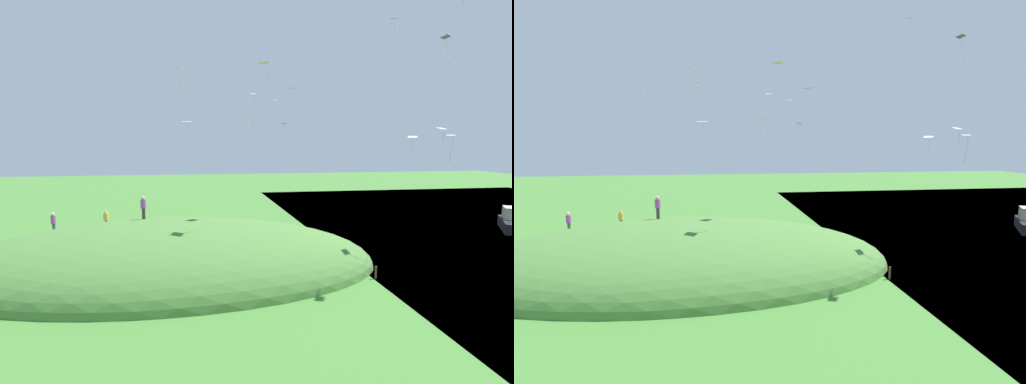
% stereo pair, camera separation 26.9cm
% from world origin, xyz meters
% --- Properties ---
extents(ground_plane, '(160.00, 160.00, 0.00)m').
position_xyz_m(ground_plane, '(0.00, 0.00, 0.00)').
color(ground_plane, '#427931').
extents(grass_hill, '(30.29, 16.08, 7.01)m').
position_xyz_m(grass_hill, '(8.79, 0.60, 0.00)').
color(grass_hill, '#4A7A37').
rests_on(grass_hill, ground_plane).
extents(boat_on_lake, '(4.39, 5.55, 2.79)m').
position_xyz_m(boat_on_lake, '(-25.39, -6.89, 0.81)').
color(boat_on_lake, black).
rests_on(boat_on_lake, lake_water).
extents(person_walking_path, '(0.44, 0.44, 1.72)m').
position_xyz_m(person_walking_path, '(10.65, -1.26, 4.46)').
color(person_walking_path, '#3E3233').
rests_on(person_walking_path, grass_hill).
extents(person_on_hilltop, '(0.57, 0.57, 1.58)m').
position_xyz_m(person_on_hilltop, '(14.31, -5.72, 2.73)').
color(person_on_hilltop, '#30302E').
rests_on(person_on_hilltop, grass_hill).
extents(person_with_child, '(0.52, 0.52, 1.65)m').
position_xyz_m(person_with_child, '(17.93, -4.07, 2.95)').
color(person_with_child, '#50484B').
rests_on(person_with_child, grass_hill).
extents(kite_1, '(1.17, 1.12, 1.44)m').
position_xyz_m(kite_1, '(-17.13, -12.17, 9.54)').
color(kite_1, white).
extents(kite_2, '(0.83, 0.92, 1.10)m').
position_xyz_m(kite_2, '(-2.64, -12.62, 10.93)').
color(kite_2, white).
extents(kite_3, '(1.08, 1.28, 1.64)m').
position_xyz_m(kite_3, '(-3.44, -12.52, 14.55)').
color(kite_3, silver).
extents(kite_4, '(1.37, 1.18, 2.07)m').
position_xyz_m(kite_4, '(7.53, -13.11, 11.03)').
color(kite_4, white).
extents(kite_5, '(1.21, 1.07, 1.29)m').
position_xyz_m(kite_5, '(-16.15, -5.57, 10.26)').
color(kite_5, white).
extents(kite_6, '(0.82, 0.68, 2.20)m').
position_xyz_m(kite_6, '(0.46, -13.75, 13.87)').
color(kite_6, white).
extents(kite_7, '(0.74, 0.66, 2.16)m').
position_xyz_m(kite_7, '(-13.29, -0.09, 9.33)').
color(kite_7, silver).
extents(kite_8, '(0.84, 0.93, 1.90)m').
position_xyz_m(kite_8, '(7.95, -12.43, 14.43)').
color(kite_8, white).
extents(kite_9, '(0.75, 0.69, 1.24)m').
position_xyz_m(kite_9, '(7.94, -12.64, 16.30)').
color(kite_9, white).
extents(kite_10, '(0.68, 0.90, 1.68)m').
position_xyz_m(kite_10, '(13.25, -14.02, 15.61)').
color(kite_10, white).
extents(kite_11, '(0.80, 0.63, 2.01)m').
position_xyz_m(kite_11, '(-12.83, -9.38, 20.91)').
color(kite_11, white).
extents(kite_12, '(0.83, 0.80, 1.51)m').
position_xyz_m(kite_12, '(-0.89, -9.16, 12.92)').
color(kite_12, white).
extents(kite_13, '(1.02, 1.03, 1.62)m').
position_xyz_m(kite_13, '(2.93, -0.96, 11.14)').
color(kite_13, white).
extents(kite_14, '(0.95, 0.89, 2.18)m').
position_xyz_m(kite_14, '(-11.24, 1.53, 16.43)').
color(kite_14, white).
extents(kite_15, '(0.89, 0.75, 1.42)m').
position_xyz_m(kite_15, '(2.08, 1.86, 14.24)').
color(kite_15, silver).
extents(mooring_post, '(0.14, 0.14, 0.85)m').
position_xyz_m(mooring_post, '(-5.00, 4.70, 0.42)').
color(mooring_post, brown).
rests_on(mooring_post, ground_plane).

